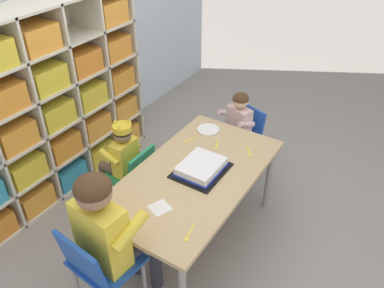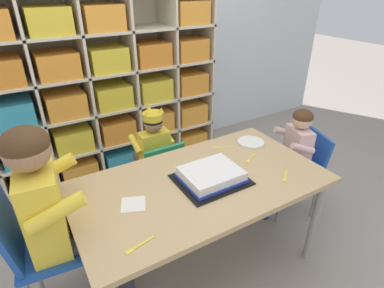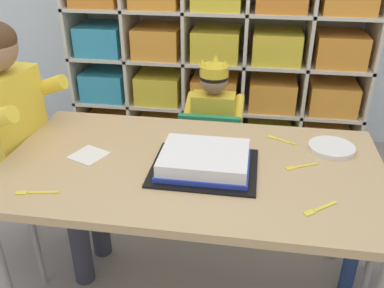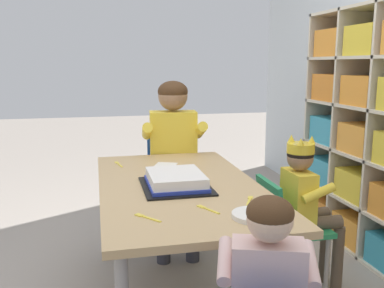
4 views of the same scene
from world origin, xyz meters
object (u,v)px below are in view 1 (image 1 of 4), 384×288
object	(u,v)px
classroom_chair_guest_side	(242,136)
fork_at_table_front_edge	(249,152)
guest_at_table_side	(234,127)
child_with_crown	(121,154)
birthday_cake_on_tray	(201,168)
adult_helper_seated	(111,228)
activity_table	(194,180)
fork_beside_plate_stack	(189,140)
fork_near_cake_tray	(189,234)
classroom_chair_adult_side	(99,265)
fork_by_napkin	(217,144)
classroom_chair_blue	(133,174)
paper_plate_stack	(208,130)

from	to	relation	value
classroom_chair_guest_side	fork_at_table_front_edge	world-z (taller)	fork_at_table_front_edge
guest_at_table_side	fork_at_table_front_edge	size ratio (longest dim) A/B	7.62
child_with_crown	birthday_cake_on_tray	distance (m)	0.71
adult_helper_seated	child_with_crown	bearing A→B (deg)	-46.18
activity_table	fork_beside_plate_stack	size ratio (longest dim) A/B	11.79
child_with_crown	fork_near_cake_tray	distance (m)	1.05
classroom_chair_guest_side	fork_near_cake_tray	size ratio (longest dim) A/B	4.64
child_with_crown	classroom_chair_guest_side	world-z (taller)	child_with_crown
fork_near_cake_tray	classroom_chair_adult_side	bearing A→B (deg)	121.87
classroom_chair_adult_side	fork_near_cake_tray	distance (m)	0.54
guest_at_table_side	fork_near_cake_tray	bearing A→B (deg)	-55.12
fork_by_napkin	fork_beside_plate_stack	xyz separation A→B (m)	(-0.07, 0.20, -0.00)
child_with_crown	guest_at_table_side	size ratio (longest dim) A/B	1.01
classroom_chair_adult_side	classroom_chair_guest_side	distance (m)	1.74
activity_table	classroom_chair_guest_side	size ratio (longest dim) A/B	2.15
activity_table	classroom_chair_blue	xyz separation A→B (m)	(0.01, 0.56, -0.20)
adult_helper_seated	birthday_cake_on_tray	bearing A→B (deg)	-94.38
classroom_chair_adult_side	fork_by_napkin	world-z (taller)	classroom_chair_adult_side
fork_by_napkin	fork_beside_plate_stack	bearing A→B (deg)	81.84
adult_helper_seated	paper_plate_stack	distance (m)	1.22
classroom_chair_adult_side	birthday_cake_on_tray	size ratio (longest dim) A/B	2.07
guest_at_table_side	fork_by_napkin	distance (m)	0.45
classroom_chair_adult_side	adult_helper_seated	world-z (taller)	adult_helper_seated
classroom_chair_blue	fork_at_table_front_edge	size ratio (longest dim) A/B	5.68
child_with_crown	fork_beside_plate_stack	size ratio (longest dim) A/B	7.27
fork_by_napkin	fork_beside_plate_stack	distance (m)	0.21
guest_at_table_side	fork_at_table_front_edge	bearing A→B (deg)	-32.56
classroom_chair_blue	paper_plate_stack	bearing A→B (deg)	143.39
paper_plate_stack	fork_near_cake_tray	xyz separation A→B (m)	(-0.98, -0.45, -0.01)
classroom_chair_adult_side	fork_beside_plate_stack	world-z (taller)	classroom_chair_adult_side
activity_table	paper_plate_stack	distance (m)	0.55
fork_by_napkin	classroom_chair_blue	bearing A→B (deg)	99.14
birthday_cake_on_tray	fork_near_cake_tray	size ratio (longest dim) A/B	2.69
child_with_crown	fork_near_cake_tray	size ratio (longest dim) A/B	6.15
fork_by_napkin	fork_near_cake_tray	bearing A→B (deg)	173.08
classroom_chair_guest_side	classroom_chair_blue	bearing A→B (deg)	-99.46
birthday_cake_on_tray	fork_near_cake_tray	bearing A→B (deg)	-155.47
activity_table	fork_beside_plate_stack	distance (m)	0.40
classroom_chair_adult_side	adult_helper_seated	xyz separation A→B (m)	(0.12, -0.01, 0.20)
adult_helper_seated	fork_near_cake_tray	xyz separation A→B (m)	(0.23, -0.37, -0.05)
classroom_chair_adult_side	birthday_cake_on_tray	distance (m)	0.90
activity_table	guest_at_table_side	xyz separation A→B (m)	(0.82, 0.11, -0.04)
birthday_cake_on_tray	fork_at_table_front_edge	bearing A→B (deg)	-26.08
child_with_crown	fork_at_table_front_edge	bearing A→B (deg)	115.46
fork_by_napkin	fork_beside_plate_stack	size ratio (longest dim) A/B	1.03
classroom_chair_guest_side	birthday_cake_on_tray	world-z (taller)	birthday_cake_on_tray
birthday_cake_on_tray	adult_helper_seated	bearing A→B (deg)	170.14
classroom_chair_blue	guest_at_table_side	xyz separation A→B (m)	(0.81, -0.45, 0.16)
activity_table	classroom_chair_blue	world-z (taller)	activity_table
adult_helper_seated	fork_near_cake_tray	bearing A→B (deg)	-142.10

